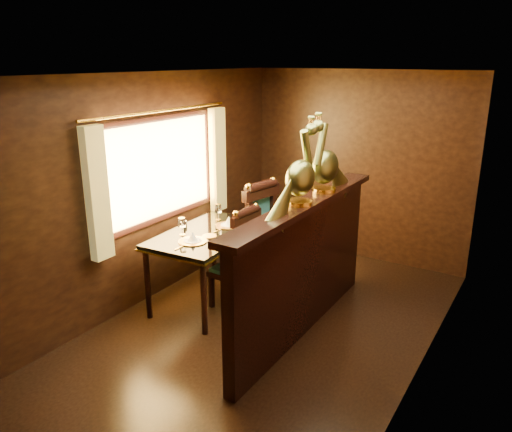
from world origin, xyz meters
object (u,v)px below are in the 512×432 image
(peacock_left, at_px, (301,162))
(chair_left, at_px, (241,256))
(chair_right, at_px, (256,235))
(peacock_right, at_px, (326,152))
(dining_table, at_px, (208,238))

(peacock_left, bearing_deg, chair_left, 165.38)
(chair_right, relative_size, peacock_right, 1.71)
(chair_left, bearing_deg, chair_right, 103.33)
(dining_table, relative_size, peacock_left, 1.85)
(dining_table, xyz_separation_m, chair_right, (0.33, 0.46, -0.04))
(dining_table, xyz_separation_m, peacock_right, (1.18, 0.37, 1.01))
(chair_right, bearing_deg, peacock_right, 4.53)
(peacock_left, relative_size, peacock_right, 0.98)
(dining_table, relative_size, peacock_right, 1.80)
(chair_right, distance_m, peacock_left, 1.48)
(dining_table, xyz_separation_m, peacock_left, (1.18, -0.16, 1.00))
(chair_left, height_order, peacock_left, peacock_left)
(peacock_left, height_order, peacock_right, peacock_right)
(dining_table, bearing_deg, chair_right, 51.09)
(dining_table, xyz_separation_m, chair_left, (0.40, 0.04, -0.14))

